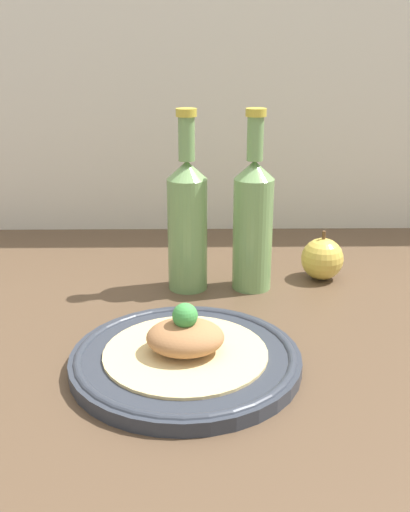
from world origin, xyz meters
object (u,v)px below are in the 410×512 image
object	(u,v)px
cider_bottle_right	(253,221)
apple	(322,259)
plate	(186,359)
cider_bottle_left	(187,221)
plated_food	(185,341)

from	to	relation	value
cider_bottle_right	apple	bearing A→B (deg)	16.28
plate	apple	bearing A→B (deg)	52.16
cider_bottle_right	apple	world-z (taller)	cider_bottle_right
plate	cider_bottle_right	bearing A→B (deg)	67.89
apple	plate	bearing A→B (deg)	-127.84
cider_bottle_left	apple	bearing A→B (deg)	8.97
plate	plated_food	size ratio (longest dim) A/B	1.41
cider_bottle_left	cider_bottle_right	size ratio (longest dim) A/B	1.00
cider_bottle_left	cider_bottle_right	xyz separation A→B (cm)	(10.53, 0.00, 0.00)
cider_bottle_right	plated_food	bearing A→B (deg)	-112.11
cider_bottle_left	apple	size ratio (longest dim) A/B	3.39
cider_bottle_right	apple	xyz separation A→B (cm)	(12.41, 3.62, -7.91)
plate	cider_bottle_right	world-z (taller)	cider_bottle_right
cider_bottle_right	cider_bottle_left	bearing A→B (deg)	180.00
cider_bottle_left	cider_bottle_right	bearing A→B (deg)	0.00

